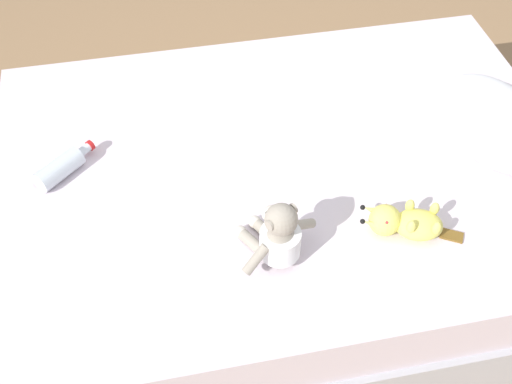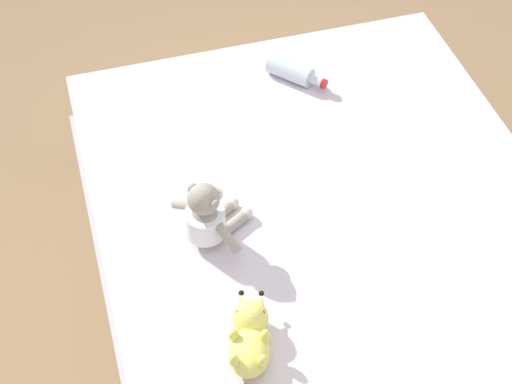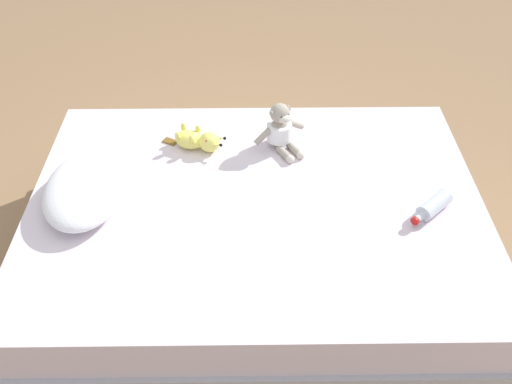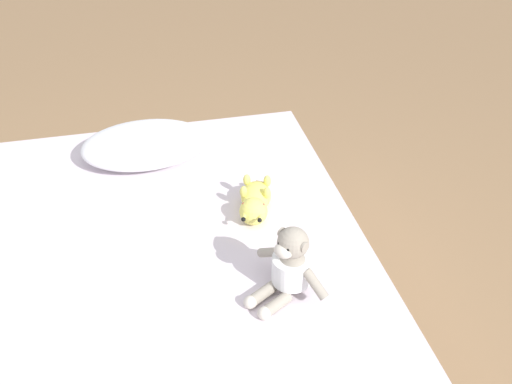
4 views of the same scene
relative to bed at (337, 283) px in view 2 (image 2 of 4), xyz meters
The scene contains 5 objects.
ground_plane 0.23m from the bed, ahead, with size 16.00×16.00×0.00m, color #93704C.
bed is the anchor object (origin of this frame).
plush_monkey 0.53m from the bed, 17.57° to the right, with size 0.25×0.26×0.24m.
plush_yellow_creature 0.55m from the bed, 36.56° to the left, with size 0.17×0.33×0.10m.
glass_bottle 0.81m from the bed, 96.06° to the right, with size 0.20×0.21×0.07m.
Camera 2 is at (0.67, 1.36, 2.35)m, focal length 55.35 mm.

